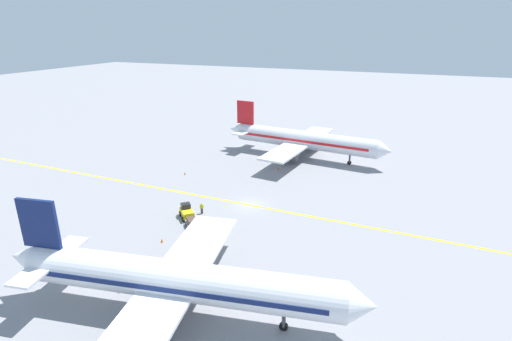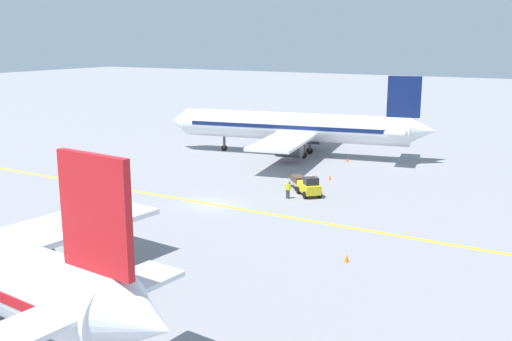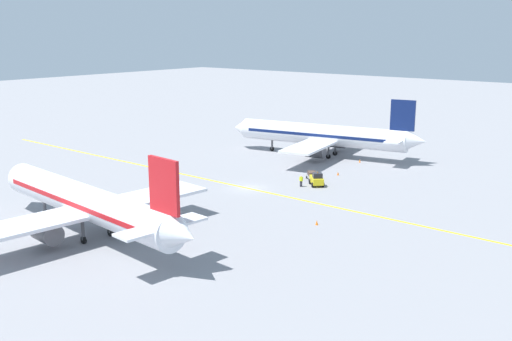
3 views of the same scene
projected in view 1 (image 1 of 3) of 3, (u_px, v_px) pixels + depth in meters
name	position (u px, v px, depth m)	size (l,w,h in m)	color
ground_plane	(250.00, 205.00, 60.94)	(400.00, 400.00, 0.00)	gray
apron_yellow_centreline	(250.00, 205.00, 60.94)	(0.40, 120.00, 0.01)	yellow
airplane_at_gate	(303.00, 140.00, 82.05)	(28.38, 35.55, 10.60)	silver
airplane_adjacent_stand	(176.00, 281.00, 36.59)	(28.48, 35.39, 10.60)	white
baggage_tug_white	(187.00, 211.00, 56.76)	(3.19, 3.17, 2.11)	gold
baggage_cart_trailing	(192.00, 222.00, 53.93)	(2.84, 2.82, 1.24)	gray
ground_crew_worker	(202.00, 208.00, 57.91)	(0.24, 0.58, 1.68)	#23232D
traffic_cone_near_nose	(278.00, 168.00, 75.97)	(0.32, 0.32, 0.55)	orange
traffic_cone_mid_apron	(185.00, 173.00, 73.32)	(0.32, 0.32, 0.55)	orange
traffic_cone_by_wingtip	(162.00, 240.00, 50.32)	(0.32, 0.32, 0.55)	orange
traffic_cone_far_edge	(119.00, 290.00, 40.83)	(0.32, 0.32, 0.55)	orange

